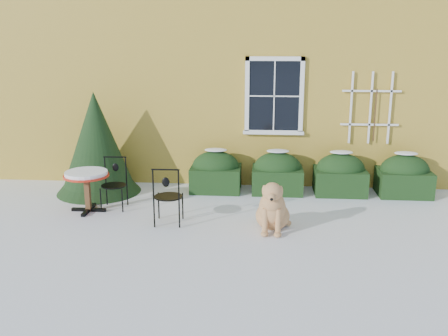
# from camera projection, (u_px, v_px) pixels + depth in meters

# --- Properties ---
(ground) EXTENTS (80.00, 80.00, 0.00)m
(ground) POSITION_uv_depth(u_px,v_px,m) (219.00, 236.00, 8.19)
(ground) COLOR white
(ground) RESTS_ON ground
(house) EXTENTS (12.40, 8.40, 6.40)m
(house) POSITION_uv_depth(u_px,v_px,m) (241.00, 36.00, 14.13)
(house) COLOR gold
(house) RESTS_ON ground
(hedge_row) EXTENTS (4.95, 0.80, 0.91)m
(hedge_row) POSITION_uv_depth(u_px,v_px,m) (309.00, 174.00, 10.42)
(hedge_row) COLOR black
(hedge_row) RESTS_ON ground
(evergreen_shrub) EXTENTS (1.75, 1.75, 2.11)m
(evergreen_shrub) POSITION_uv_depth(u_px,v_px,m) (97.00, 153.00, 10.35)
(evergreen_shrub) COLOR black
(evergreen_shrub) RESTS_ON ground
(bistro_table) EXTENTS (0.83, 0.83, 0.77)m
(bistro_table) POSITION_uv_depth(u_px,v_px,m) (87.00, 178.00, 9.22)
(bistro_table) COLOR black
(bistro_table) RESTS_ON ground
(patio_chair_near) EXTENTS (0.50, 0.50, 1.04)m
(patio_chair_near) POSITION_uv_depth(u_px,v_px,m) (168.00, 196.00, 8.61)
(patio_chair_near) COLOR black
(patio_chair_near) RESTS_ON ground
(patio_chair_far) EXTENTS (0.47, 0.47, 0.97)m
(patio_chair_far) POSITION_uv_depth(u_px,v_px,m) (114.00, 183.00, 9.45)
(patio_chair_far) COLOR black
(patio_chair_far) RESTS_ON ground
(dog) EXTENTS (0.64, 1.02, 0.92)m
(dog) POSITION_uv_depth(u_px,v_px,m) (272.00, 210.00, 8.34)
(dog) COLOR tan
(dog) RESTS_ON ground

